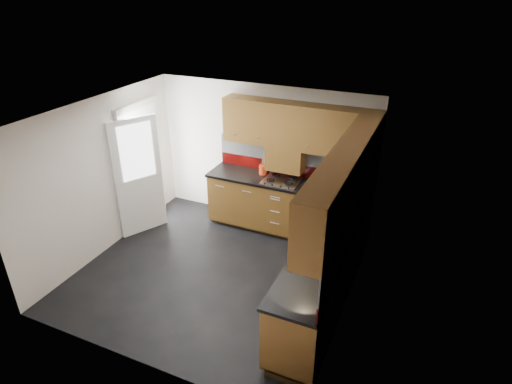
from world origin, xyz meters
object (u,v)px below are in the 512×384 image
at_px(gas_hob, 282,180).
at_px(utensil_pot, 263,169).
at_px(toaster, 340,183).
at_px(food_processor, 338,216).

distance_m(gas_hob, utensil_pot, 0.42).
bearing_deg(gas_hob, toaster, 9.77).
distance_m(utensil_pot, toaster, 1.30).
height_order(gas_hob, toaster, toaster).
xyz_separation_m(gas_hob, toaster, (0.91, 0.16, 0.07)).
relative_size(toaster, food_processor, 0.91).
xyz_separation_m(gas_hob, food_processor, (1.16, -0.97, 0.12)).
bearing_deg(toaster, food_processor, -77.42).
height_order(toaster, food_processor, food_processor).
bearing_deg(utensil_pot, food_processor, -35.44).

